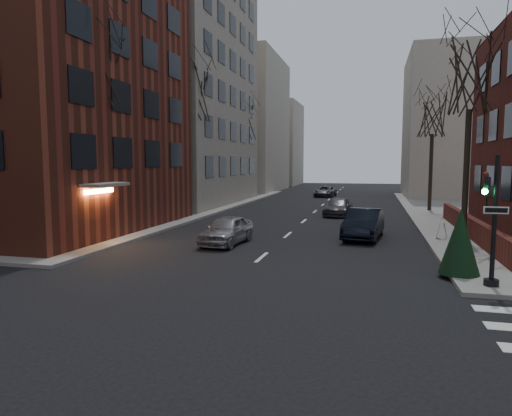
{
  "coord_description": "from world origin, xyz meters",
  "views": [
    {
      "loc": [
        4.37,
        -6.08,
        3.94
      ],
      "look_at": [
        -0.37,
        12.51,
        2.0
      ],
      "focal_mm": 32.0,
      "sensor_mm": 36.0,
      "label": 1
    }
  ],
  "objects": [
    {
      "name": "tree_right_a",
      "position": [
        8.8,
        18.0,
        8.03
      ],
      "size": [
        3.96,
        3.96,
        9.72
      ],
      "color": "#2D231C",
      "rests_on": "sidewalk_far_right"
    },
    {
      "name": "sandwich_board",
      "position": [
        7.78,
        17.93,
        0.55
      ],
      "size": [
        0.45,
        0.56,
        0.8
      ],
      "primitive_type": "cube",
      "rotation": [
        0.0,
        0.0,
        -0.22
      ],
      "color": "white",
      "rests_on": "sidewalk_far_right"
    },
    {
      "name": "tree_left_c",
      "position": [
        -8.8,
        40.0,
        8.03
      ],
      "size": [
        3.96,
        3.96,
        9.72
      ],
      "color": "#2D231C",
      "rests_on": "sidewalk_far_left"
    },
    {
      "name": "car_lane_silver",
      "position": [
        -2.35,
        14.59,
        0.68
      ],
      "size": [
        1.94,
        4.13,
        1.37
      ],
      "primitive_type": "imported",
      "rotation": [
        0.0,
        0.0,
        -0.08
      ],
      "color": "#A2A3A8",
      "rests_on": "ground"
    },
    {
      "name": "traffic_signal",
      "position": [
        7.94,
        8.99,
        1.91
      ],
      "size": [
        0.76,
        0.44,
        4.0
      ],
      "color": "black",
      "rests_on": "sidewalk_far_right"
    },
    {
      "name": "sidewalk_far_left",
      "position": [
        -29.0,
        30.0,
        0.07
      ],
      "size": [
        44.0,
        44.0,
        0.15
      ],
      "primitive_type": "cube",
      "color": "gray",
      "rests_on": "ground"
    },
    {
      "name": "car_lane_gray",
      "position": [
        2.0,
        27.79,
        0.61
      ],
      "size": [
        2.16,
        4.35,
        1.22
      ],
      "primitive_type": "imported",
      "rotation": [
        0.0,
        0.0,
        -0.11
      ],
      "color": "#38383C",
      "rests_on": "ground"
    },
    {
      "name": "ground",
      "position": [
        0.0,
        0.0,
        0.0
      ],
      "size": [
        160.0,
        160.0,
        0.0
      ],
      "primitive_type": "plane",
      "color": "black",
      "rests_on": "ground"
    },
    {
      "name": "tree_left_b",
      "position": [
        -8.8,
        26.0,
        8.91
      ],
      "size": [
        4.4,
        4.4,
        10.8
      ],
      "color": "#2D231C",
      "rests_on": "sidewalk_far_left"
    },
    {
      "name": "tree_left_a",
      "position": [
        -8.8,
        14.0,
        8.47
      ],
      "size": [
        4.18,
        4.18,
        10.26
      ],
      "color": "#2D231C",
      "rests_on": "sidewalk_far_left"
    },
    {
      "name": "tree_right_b",
      "position": [
        8.8,
        32.0,
        7.59
      ],
      "size": [
        3.74,
        3.74,
        9.18
      ],
      "color": "#2D231C",
      "rests_on": "sidewalk_far_right"
    },
    {
      "name": "streetlamp_far",
      "position": [
        -8.2,
        42.0,
        4.24
      ],
      "size": [
        0.36,
        0.36,
        6.28
      ],
      "color": "black",
      "rests_on": "sidewalk_far_left"
    },
    {
      "name": "building_left_brick",
      "position": [
        -15.5,
        16.5,
        9.0
      ],
      "size": [
        15.0,
        15.0,
        18.0
      ],
      "primitive_type": "cube",
      "color": "brown",
      "rests_on": "ground"
    },
    {
      "name": "low_wall_right",
      "position": [
        9.3,
        19.0,
        0.65
      ],
      "size": [
        0.35,
        16.0,
        1.0
      ],
      "primitive_type": "cube",
      "color": "maroon",
      "rests_on": "sidewalk_far_right"
    },
    {
      "name": "car_lane_far",
      "position": [
        -0.8,
        46.1,
        0.61
      ],
      "size": [
        2.47,
        4.55,
        1.21
      ],
      "primitive_type": "imported",
      "rotation": [
        0.0,
        0.0,
        -0.11
      ],
      "color": "#47474C",
      "rests_on": "ground"
    },
    {
      "name": "building_distant_ra",
      "position": [
        15.0,
        50.0,
        8.0
      ],
      "size": [
        14.0,
        14.0,
        16.0
      ],
      "primitive_type": "cube",
      "color": "#B3A897",
      "rests_on": "ground"
    },
    {
      "name": "parked_sedan",
      "position": [
        4.0,
        17.92,
        0.76
      ],
      "size": [
        2.17,
        4.8,
        1.53
      ],
      "primitive_type": "imported",
      "rotation": [
        0.0,
        0.0,
        -0.12
      ],
      "color": "black",
      "rests_on": "ground"
    },
    {
      "name": "streetlamp_near",
      "position": [
        -8.2,
        22.0,
        4.24
      ],
      "size": [
        0.36,
        0.36,
        6.28
      ],
      "color": "black",
      "rests_on": "sidewalk_far_left"
    },
    {
      "name": "building_left_tan",
      "position": [
        -17.0,
        34.0,
        14.0
      ],
      "size": [
        18.0,
        18.0,
        28.0
      ],
      "primitive_type": "cube",
      "color": "#9E9483",
      "rests_on": "ground"
    },
    {
      "name": "evergreen_shrub",
      "position": [
        7.3,
        10.37,
        1.27
      ],
      "size": [
        1.7,
        1.7,
        2.24
      ],
      "primitive_type": "cone",
      "rotation": [
        0.0,
        0.0,
        0.32
      ],
      "color": "black",
      "rests_on": "sidewalk_far_right"
    },
    {
      "name": "building_distant_lb",
      "position": [
        -13.0,
        72.0,
        7.0
      ],
      "size": [
        10.0,
        12.0,
        14.0
      ],
      "primitive_type": "cube",
      "color": "#B3A897",
      "rests_on": "ground"
    },
    {
      "name": "building_distant_la",
      "position": [
        -15.0,
        55.0,
        9.0
      ],
      "size": [
        14.0,
        16.0,
        18.0
      ],
      "primitive_type": "cube",
      "color": "#B3A897",
      "rests_on": "ground"
    }
  ]
}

